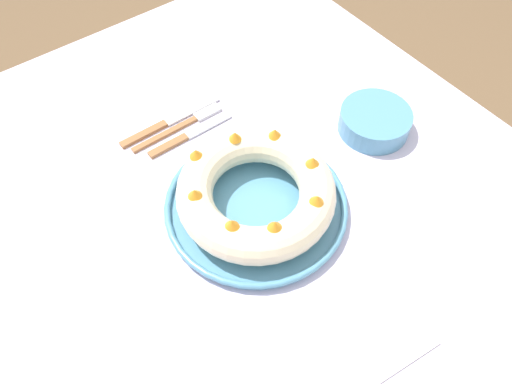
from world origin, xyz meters
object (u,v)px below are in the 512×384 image
Objects in this scene: fork at (184,124)px; serving_knife at (164,124)px; cake_knife at (185,137)px; side_bowl at (375,121)px; napkin at (374,316)px; bundt_cake at (256,192)px; serving_dish at (256,206)px.

serving_knife is (-0.03, -0.03, 0.00)m from fork.
cake_knife is 0.39m from side_bowl.
fork reaches higher than napkin.
bundt_cake is 0.26m from fork.
cake_knife is (-0.22, -0.01, -0.05)m from bundt_cake.
serving_knife is (-0.28, -0.03, -0.01)m from serving_dish.
serving_dish is at bearing -87.31° from side_bowl.
serving_dish is 0.31m from side_bowl.
napkin is at bearing 3.15° from fork.
serving_knife is at bearing -174.62° from serving_dish.
bundt_cake is at bearing 171.76° from serving_dish.
bundt_cake is 1.21× the size of serving_knife.
cake_knife is (-0.22, -0.01, -0.01)m from serving_dish.
side_bowl is (-0.01, 0.31, -0.03)m from bundt_cake.
napkin is (0.29, -0.28, -0.02)m from side_bowl.
side_bowl is (0.24, 0.31, 0.02)m from fork.
serving_knife and cake_knife have the same top height.
serving_dish is 0.26m from fork.
side_bowl is at bearing 52.82° from serving_knife.
bundt_cake is at bearing 4.75° from cake_knife.
bundt_cake is 0.31m from side_bowl.
serving_dish is at bearing 4.75° from cake_knife.
serving_dish is at bearing -0.48° from fork.
side_bowl is (0.21, 0.32, 0.02)m from cake_knife.
fork is (-0.26, 0.01, -0.05)m from bundt_cake.
side_bowl is at bearing 92.68° from bundt_cake.
fork is 1.08× the size of cake_knife.
serving_knife is 0.06m from cake_knife.
cake_knife is at bearing -123.09° from side_bowl.
napkin is at bearing 5.70° from bundt_cake.
napkin is at bearing 6.65° from serving_knife.
fork is 1.20× the size of napkin.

